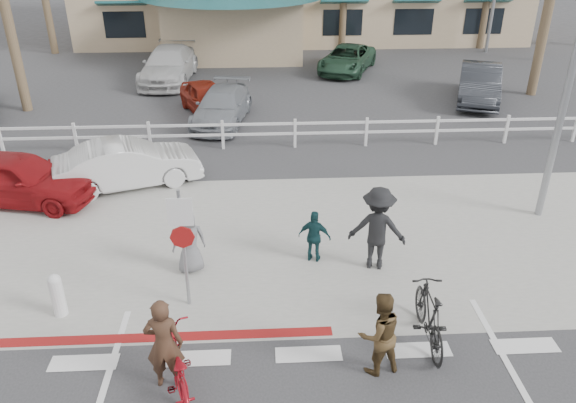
{
  "coord_description": "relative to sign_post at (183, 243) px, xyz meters",
  "views": [
    {
      "loc": [
        -0.79,
        -7.06,
        7.16
      ],
      "look_at": [
        -0.2,
        3.73,
        1.5
      ],
      "focal_mm": 35.0,
      "sensor_mm": 36.0,
      "label": 1
    }
  ],
  "objects": [
    {
      "name": "ground",
      "position": [
        2.3,
        -2.2,
        -1.45
      ],
      "size": [
        140.0,
        140.0,
        0.0
      ],
      "primitive_type": "plane",
      "color": "#333335"
    },
    {
      "name": "sidewalk_plaza",
      "position": [
        2.3,
        2.3,
        -1.44
      ],
      "size": [
        22.0,
        7.0,
        0.01
      ],
      "primitive_type": "cube",
      "color": "gray",
      "rests_on": "ground"
    },
    {
      "name": "cross_street",
      "position": [
        2.3,
        6.3,
        -1.45
      ],
      "size": [
        40.0,
        5.0,
        0.01
      ],
      "primitive_type": "cube",
      "color": "#333335",
      "rests_on": "ground"
    },
    {
      "name": "parking_lot",
      "position": [
        2.3,
        15.8,
        -1.45
      ],
      "size": [
        50.0,
        16.0,
        0.01
      ],
      "primitive_type": "cube",
      "color": "#333335",
      "rests_on": "ground"
    },
    {
      "name": "curb_red",
      "position": [
        -0.7,
        -1.0,
        -1.44
      ],
      "size": [
        7.0,
        0.25,
        0.02
      ],
      "primitive_type": "cube",
      "color": "maroon",
      "rests_on": "ground"
    },
    {
      "name": "rail_fence",
      "position": [
        2.8,
        8.3,
        -0.95
      ],
      "size": [
        29.4,
        0.16,
        1.0
      ],
      "primitive_type": null,
      "color": "silver",
      "rests_on": "ground"
    },
    {
      "name": "sign_post",
      "position": [
        0.0,
        0.0,
        0.0
      ],
      "size": [
        0.5,
        0.1,
        2.9
      ],
      "primitive_type": null,
      "color": "gray",
      "rests_on": "ground"
    },
    {
      "name": "bollard_0",
      "position": [
        -2.5,
        -0.2,
        -0.97
      ],
      "size": [
        0.26,
        0.26,
        0.95
      ],
      "primitive_type": null,
      "color": "silver",
      "rests_on": "ground"
    },
    {
      "name": "info_sign",
      "position": [
        16.3,
        19.8,
        1.35
      ],
      "size": [
        1.2,
        0.16,
        5.6
      ],
      "primitive_type": null,
      "color": "navy",
      "rests_on": "ground"
    },
    {
      "name": "bike_red",
      "position": [
        0.05,
        -2.25,
        -0.94
      ],
      "size": [
        1.23,
        2.06,
        1.02
      ],
      "primitive_type": "imported",
      "rotation": [
        0.0,
        0.0,
        3.44
      ],
      "color": "maroon",
      "rests_on": "ground"
    },
    {
      "name": "rider_red",
      "position": [
        -0.12,
        -2.16,
        -0.58
      ],
      "size": [
        0.65,
        0.44,
        1.74
      ],
      "primitive_type": "imported",
      "rotation": [
        0.0,
        0.0,
        3.11
      ],
      "color": "#422A1C",
      "rests_on": "ground"
    },
    {
      "name": "bike_black",
      "position": [
        4.52,
        -1.34,
        -0.87
      ],
      "size": [
        0.6,
        1.94,
        1.16
      ],
      "primitive_type": "imported",
      "rotation": [
        0.0,
        0.0,
        3.11
      ],
      "color": "black",
      "rests_on": "ground"
    },
    {
      "name": "rider_black",
      "position": [
        3.45,
        -2.02,
        -0.65
      ],
      "size": [
        0.9,
        0.78,
        1.59
      ],
      "primitive_type": "imported",
      "rotation": [
        0.0,
        0.0,
        3.4
      ],
      "color": "#4A371D",
      "rests_on": "ground"
    },
    {
      "name": "pedestrian_a",
      "position": [
        4.03,
        1.16,
        -0.48
      ],
      "size": [
        1.4,
        1.01,
        1.95
      ],
      "primitive_type": "imported",
      "rotation": [
        0.0,
        0.0,
        2.9
      ],
      "color": "black",
      "rests_on": "ground"
    },
    {
      "name": "pedestrian_child",
      "position": [
        2.69,
        1.45,
        -0.82
      ],
      "size": [
        0.8,
        0.52,
        1.26
      ],
      "primitive_type": "imported",
      "rotation": [
        0.0,
        0.0,
        2.83
      ],
      "color": "#13383B",
      "rests_on": "ground"
    },
    {
      "name": "pedestrian_b",
      "position": [
        -0.07,
        1.22,
        -0.69
      ],
      "size": [
        0.85,
        0.68,
        1.52
      ],
      "primitive_type": "imported",
      "rotation": [
        0.0,
        0.0,
        3.44
      ],
      "color": "slate",
      "rests_on": "ground"
    },
    {
      "name": "car_white_sedan",
      "position": [
        -2.26,
        5.66,
        -0.78
      ],
      "size": [
        4.31,
        2.67,
        1.34
      ],
      "primitive_type": "imported",
      "rotation": [
        0.0,
        0.0,
        1.9
      ],
      "color": "silver",
      "rests_on": "ground"
    },
    {
      "name": "car_red_compact",
      "position": [
        -5.01,
        4.78,
        -0.74
      ],
      "size": [
        4.39,
        2.47,
        1.41
      ],
      "primitive_type": "imported",
      "rotation": [
        0.0,
        0.0,
        1.37
      ],
      "color": "maroon",
      "rests_on": "ground"
    },
    {
      "name": "lot_car_1",
      "position": [
        0.14,
        10.97,
        -0.83
      ],
      "size": [
        2.43,
        4.48,
        1.23
      ],
      "primitive_type": "imported",
      "rotation": [
        0.0,
        0.0,
        -0.17
      ],
      "color": "gray",
      "rests_on": "ground"
    },
    {
      "name": "lot_car_2",
      "position": [
        -0.47,
        11.98,
        -0.84
      ],
      "size": [
        2.72,
        3.88,
        1.23
      ],
      "primitive_type": "imported",
      "rotation": [
        0.0,
        0.0,
        0.4
      ],
      "color": "maroon",
      "rests_on": "ground"
    },
    {
      "name": "lot_car_3",
      "position": [
        10.63,
        12.99,
        -0.7
      ],
      "size": [
        3.05,
        4.82,
        1.5
      ],
      "primitive_type": "imported",
      "rotation": [
        0.0,
        0.0,
        -0.35
      ],
      "color": "#26282E",
      "rests_on": "ground"
    },
    {
      "name": "lot_car_4",
      "position": [
        -2.58,
        16.76,
        -0.7
      ],
      "size": [
        2.45,
        5.32,
        1.51
      ],
      "primitive_type": "imported",
      "rotation": [
        0.0,
        0.0,
        -0.07
      ],
      "color": "#BDBDBD",
      "rests_on": "ground"
    },
    {
      "name": "lot_car_5",
      "position": [
        5.89,
        18.04,
        -0.83
      ],
      "size": [
        3.67,
        4.91,
        1.24
      ],
      "primitive_type": "imported",
      "rotation": [
        0.0,
        0.0,
        -0.41
      ],
      "color": "#244732",
      "rests_on": "ground"
    }
  ]
}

